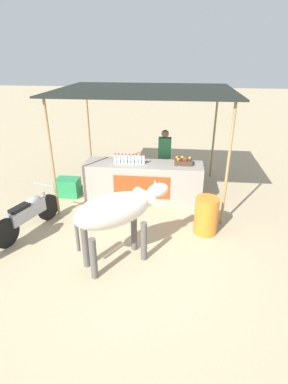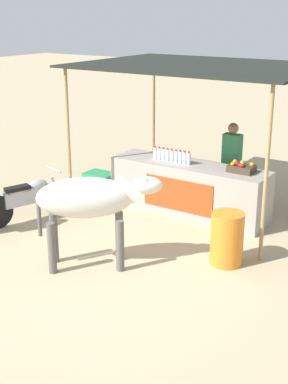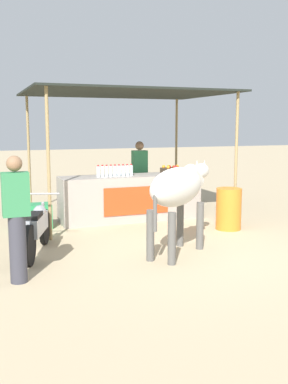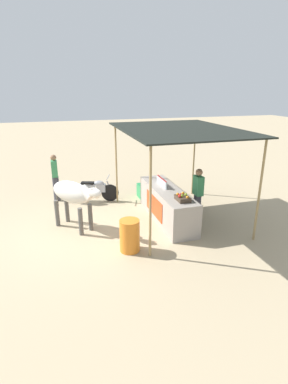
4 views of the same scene
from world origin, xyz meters
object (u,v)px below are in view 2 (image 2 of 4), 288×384
at_px(fruit_crate, 241,168).
at_px(water_barrel, 227,239).
at_px(stall_counter, 189,189).
at_px(cooler_box, 100,184).
at_px(cow, 90,201).
at_px(motorcycle_parked, 29,198).
at_px(vendor_behind_counter, 231,165).

bearing_deg(fruit_crate, water_barrel, -72.29).
xyz_separation_m(stall_counter, cooler_box, (-2.02, -0.10, -0.24)).
distance_m(cooler_box, cow, 3.32).
relative_size(cooler_box, water_barrel, 0.74).
bearing_deg(cow, motorcycle_parked, 158.90).
bearing_deg(water_barrel, vendor_behind_counter, 113.78).
xyz_separation_m(stall_counter, vendor_behind_counter, (0.50, 0.75, 0.37)).
relative_size(vendor_behind_counter, cow, 0.99).
height_order(vendor_behind_counter, cow, vendor_behind_counter).
xyz_separation_m(vendor_behind_counter, motorcycle_parked, (-2.71, -2.66, -0.42)).
bearing_deg(stall_counter, fruit_crate, 2.89).
distance_m(stall_counter, cow, 2.77).
relative_size(cooler_box, cow, 0.36).
bearing_deg(stall_counter, vendor_behind_counter, 56.62).
bearing_deg(cooler_box, fruit_crate, 2.80).
height_order(vendor_behind_counter, cooler_box, vendor_behind_counter).
relative_size(stall_counter, water_barrel, 3.70).
height_order(cooler_box, motorcycle_parked, motorcycle_parked).
xyz_separation_m(cow, motorcycle_parked, (-2.08, 0.80, -0.60)).
relative_size(fruit_crate, cow, 0.26).
xyz_separation_m(stall_counter, water_barrel, (1.50, -1.53, -0.07)).
relative_size(water_barrel, cow, 0.49).
height_order(cooler_box, water_barrel, water_barrel).
distance_m(vendor_behind_counter, water_barrel, 2.54).
distance_m(water_barrel, motorcycle_parked, 3.74).
relative_size(stall_counter, fruit_crate, 6.82).
bearing_deg(stall_counter, cooler_box, -177.24).
relative_size(vendor_behind_counter, water_barrel, 2.04).
xyz_separation_m(cooler_box, motorcycle_parked, (-0.20, -1.81, 0.19)).
height_order(stall_counter, cooler_box, stall_counter).
relative_size(vendor_behind_counter, cooler_box, 2.75).
bearing_deg(fruit_crate, stall_counter, -177.11).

